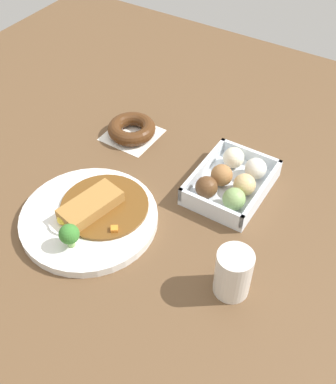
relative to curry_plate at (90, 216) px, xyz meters
name	(u,v)px	position (x,y,z in m)	size (l,w,h in m)	color
ground_plane	(133,219)	(0.05, -0.07, -0.01)	(1.60, 1.60, 0.00)	brown
curry_plate	(90,216)	(0.00, 0.00, 0.00)	(0.27, 0.27, 0.07)	white
donut_box	(232,181)	(0.22, -0.19, 0.01)	(0.19, 0.14, 0.06)	silver
chocolate_ring_donut	(132,129)	(0.26, 0.09, 0.00)	(0.12, 0.12, 0.04)	white
coffee_mug	(233,273)	(0.01, -0.30, 0.03)	(0.06, 0.06, 0.09)	silver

